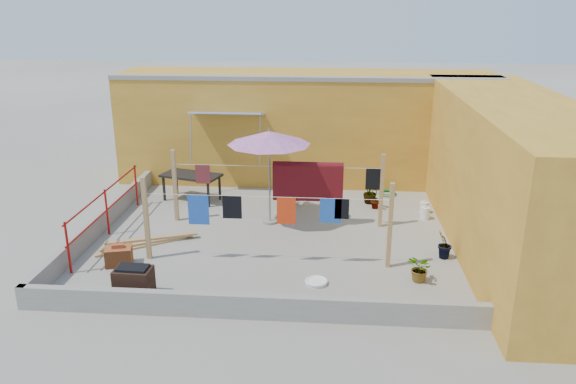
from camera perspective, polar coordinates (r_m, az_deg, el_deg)
The scene contains 21 objects.
ground at distance 13.07m, azimuth -1.47°, elevation -4.48°, with size 80.00×80.00×0.00m, color #9E998E.
wall_back at distance 17.03m, azimuth 1.83°, elevation 6.72°, with size 11.00×3.27×3.21m.
wall_right at distance 13.06m, azimuth 21.81°, elevation 1.58°, with size 2.40×9.00×3.20m, color gold.
parapet_front at distance 9.80m, azimuth -3.71°, elevation -11.53°, with size 8.30×0.16×0.44m, color gray.
parapet_left at distance 14.00m, azimuth -18.35°, elevation -2.89°, with size 0.16×7.30×0.44m, color gray.
red_railing at distance 13.57m, azimuth -17.98°, elevation -1.28°, with size 0.05×4.20×1.10m.
clothesline_rig at distance 13.15m, azimuth 1.33°, elevation 0.56°, with size 5.09×2.35×1.80m.
patio_umbrella at distance 13.20m, azimuth -1.94°, elevation 5.47°, with size 2.24×2.24×2.37m.
outdoor_table at distance 15.41m, azimuth -9.80°, elevation 1.53°, with size 1.73×1.21×0.73m.
brick_stack at distance 12.12m, azimuth -16.80°, elevation -6.24°, with size 0.61×0.51×0.46m.
lumber_pile at distance 12.97m, azimuth -14.15°, elevation -4.96°, with size 2.02×1.32×0.13m.
brazier at distance 10.78m, azimuth -15.39°, elevation -8.79°, with size 0.68×0.47×0.60m.
white_basin at distance 10.96m, azimuth 2.90°, elevation -9.09°, with size 0.44×0.44×0.08m.
water_jug_a at distance 14.83m, azimuth 13.65°, elevation -1.53°, with size 0.22×0.22×0.34m.
water_jug_b at distance 14.41m, azimuth 13.74°, elevation -2.11°, with size 0.22×0.22×0.35m.
green_hose at distance 16.07m, azimuth 10.08°, elevation -0.13°, with size 0.52×0.52×0.08m.
plant_back_a at distance 14.88m, azimuth -0.35°, elevation 0.12°, with size 0.72×0.63×0.80m, color #225A19.
plant_back_b at distance 15.21m, azimuth 8.33°, elevation 0.05°, with size 0.37×0.37×0.66m, color #225A19.
plant_right_a at distance 14.82m, azimuth 8.92°, elevation -0.30°, with size 0.39×0.27×0.75m, color #225A19.
plant_right_b at distance 12.27m, azimuth 15.57°, elevation -5.15°, with size 0.36×0.29×0.65m, color #225A19.
plant_right_c at distance 11.21m, azimuth 13.32°, elevation -7.61°, with size 0.49×0.42×0.54m, color #225A19.
Camera 1 is at (1.30, -11.94, 5.15)m, focal length 35.00 mm.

